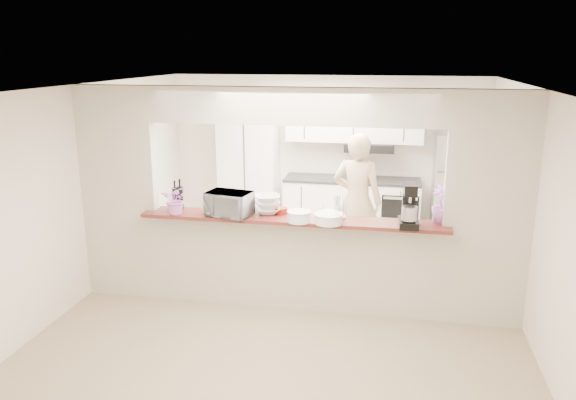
% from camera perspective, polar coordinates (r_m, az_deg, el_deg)
% --- Properties ---
extents(floor, '(6.00, 6.00, 0.00)m').
position_cam_1_polar(floor, '(6.61, 0.47, -10.76)').
color(floor, tan).
rests_on(floor, ground).
extents(tile_overlay, '(5.00, 2.90, 0.01)m').
position_cam_1_polar(tile_overlay, '(8.01, 2.47, -6.00)').
color(tile_overlay, silver).
rests_on(tile_overlay, floor).
extents(partition, '(5.00, 0.15, 2.50)m').
position_cam_1_polar(partition, '(6.12, 0.50, 1.87)').
color(partition, beige).
rests_on(partition, floor).
extents(bar_counter, '(3.40, 0.38, 1.09)m').
position_cam_1_polar(bar_counter, '(6.38, 0.48, -6.11)').
color(bar_counter, beige).
rests_on(bar_counter, floor).
extents(kitchen_cabinets, '(3.15, 0.62, 2.25)m').
position_cam_1_polar(kitchen_cabinets, '(8.88, 2.45, 2.61)').
color(kitchen_cabinets, white).
rests_on(kitchen_cabinets, floor).
extents(refrigerator, '(0.75, 0.70, 1.70)m').
position_cam_1_polar(refrigerator, '(8.80, 16.92, 1.03)').
color(refrigerator, '#AFAEB4').
rests_on(refrigerator, floor).
extents(flower_left, '(0.33, 0.29, 0.33)m').
position_cam_1_polar(flower_left, '(6.39, -11.30, 0.05)').
color(flower_left, '#CF6DC1').
rests_on(flower_left, bar_counter).
extents(wine_bottle_a, '(0.07, 0.07, 0.35)m').
position_cam_1_polar(wine_bottle_a, '(6.60, -10.89, 0.30)').
color(wine_bottle_a, black).
rests_on(wine_bottle_a, bar_counter).
extents(wine_bottle_b, '(0.07, 0.07, 0.33)m').
position_cam_1_polar(wine_bottle_b, '(6.63, -11.39, 0.25)').
color(wine_bottle_b, black).
rests_on(wine_bottle_b, bar_counter).
extents(toaster_oven, '(0.54, 0.41, 0.27)m').
position_cam_1_polar(toaster_oven, '(6.24, -6.00, -0.39)').
color(toaster_oven, '#9F9EA3').
rests_on(toaster_oven, bar_counter).
extents(serving_bowls, '(0.36, 0.36, 0.21)m').
position_cam_1_polar(serving_bowls, '(6.29, -2.11, -0.47)').
color(serving_bowls, silver).
rests_on(serving_bowls, bar_counter).
extents(plate_stack_a, '(0.25, 0.25, 0.12)m').
position_cam_1_polar(plate_stack_a, '(6.00, 1.11, -1.68)').
color(plate_stack_a, white).
rests_on(plate_stack_a, bar_counter).
extents(plate_stack_b, '(0.31, 0.31, 0.11)m').
position_cam_1_polar(plate_stack_b, '(5.96, 4.15, -1.89)').
color(plate_stack_b, white).
rests_on(plate_stack_b, bar_counter).
extents(red_bowl, '(0.14, 0.14, 0.07)m').
position_cam_1_polar(red_bowl, '(6.31, -0.72, -1.09)').
color(red_bowl, maroon).
rests_on(red_bowl, bar_counter).
extents(tan_bowl, '(0.14, 0.14, 0.07)m').
position_cam_1_polar(tan_bowl, '(6.17, 0.90, -1.46)').
color(tan_bowl, beige).
rests_on(tan_bowl, bar_counter).
extents(utensil_caddy, '(0.28, 0.20, 0.24)m').
position_cam_1_polar(utensil_caddy, '(6.17, 4.69, -0.85)').
color(utensil_caddy, silver).
rests_on(utensil_caddy, bar_counter).
extents(stand_mixer, '(0.21, 0.33, 0.46)m').
position_cam_1_polar(stand_mixer, '(5.94, 12.20, -0.71)').
color(stand_mixer, black).
rests_on(stand_mixer, bar_counter).
extents(flower_right, '(0.28, 0.28, 0.42)m').
position_cam_1_polar(flower_right, '(6.14, 15.44, -0.41)').
color(flower_right, '#B360AD').
rests_on(flower_right, bar_counter).
extents(person, '(0.74, 0.57, 1.84)m').
position_cam_1_polar(person, '(7.52, 7.03, -0.19)').
color(person, tan).
rests_on(person, floor).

